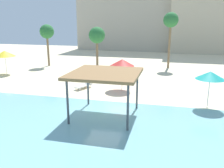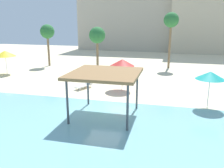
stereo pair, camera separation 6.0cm
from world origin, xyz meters
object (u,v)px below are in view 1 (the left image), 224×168
(lounge_chair_1, at_px, (79,76))
(palm_tree_2, at_px, (171,22))
(shade_pavilion, at_px, (105,75))
(beach_umbrella_red_0, at_px, (122,63))
(beach_umbrella_teal_1, at_px, (210,75))
(beach_umbrella_yellow_2, at_px, (5,54))
(palm_tree_1, at_px, (47,32))
(palm_tree_0, at_px, (97,36))
(lounge_chair_3, at_px, (85,85))

(lounge_chair_1, bearing_deg, palm_tree_2, 128.90)
(shade_pavilion, relative_size, palm_tree_2, 0.61)
(lounge_chair_1, distance_m, palm_tree_2, 13.83)
(shade_pavilion, height_order, beach_umbrella_red_0, shade_pavilion)
(beach_umbrella_red_0, bearing_deg, beach_umbrella_teal_1, -24.53)
(beach_umbrella_yellow_2, relative_size, lounge_chair_1, 1.40)
(beach_umbrella_red_0, bearing_deg, palm_tree_2, 70.99)
(beach_umbrella_red_0, bearing_deg, beach_umbrella_yellow_2, 167.89)
(beach_umbrella_teal_1, xyz_separation_m, palm_tree_1, (-19.21, 12.27, 2.17))
(beach_umbrella_red_0, relative_size, palm_tree_0, 0.51)
(palm_tree_1, bearing_deg, lounge_chair_1, -42.52)
(palm_tree_0, bearing_deg, lounge_chair_3, -82.77)
(lounge_chair_3, bearing_deg, shade_pavilion, 55.42)
(lounge_chair_1, bearing_deg, shade_pavilion, 25.72)
(beach_umbrella_yellow_2, bearing_deg, lounge_chair_3, -18.22)
(beach_umbrella_red_0, height_order, palm_tree_2, palm_tree_2)
(beach_umbrella_red_0, bearing_deg, palm_tree_0, 124.42)
(beach_umbrella_teal_1, height_order, lounge_chair_1, beach_umbrella_teal_1)
(shade_pavilion, relative_size, palm_tree_1, 0.77)
(lounge_chair_1, relative_size, lounge_chair_3, 0.98)
(shade_pavilion, height_order, lounge_chair_3, shade_pavilion)
(beach_umbrella_yellow_2, distance_m, lounge_chair_1, 9.56)
(shade_pavilion, bearing_deg, palm_tree_0, 109.43)
(beach_umbrella_teal_1, distance_m, palm_tree_1, 22.89)
(palm_tree_0, relative_size, palm_tree_1, 0.96)
(shade_pavilion, height_order, palm_tree_0, palm_tree_0)
(beach_umbrella_yellow_2, xyz_separation_m, palm_tree_2, (18.46, 8.26, 3.58))
(beach_umbrella_yellow_2, bearing_deg, beach_umbrella_red_0, -12.11)
(lounge_chair_3, bearing_deg, beach_umbrella_yellow_2, -84.04)
(beach_umbrella_teal_1, xyz_separation_m, lounge_chair_1, (-12.20, 5.84, -2.04))
(palm_tree_2, bearing_deg, beach_umbrella_red_0, -109.01)
(shade_pavilion, bearing_deg, lounge_chair_1, 120.52)
(beach_umbrella_teal_1, height_order, lounge_chair_3, beach_umbrella_teal_1)
(beach_umbrella_red_0, distance_m, palm_tree_2, 12.53)
(beach_umbrella_yellow_2, height_order, palm_tree_0, palm_tree_0)
(beach_umbrella_red_0, relative_size, lounge_chair_3, 1.40)
(palm_tree_2, bearing_deg, lounge_chair_3, -121.68)
(beach_umbrella_yellow_2, xyz_separation_m, palm_tree_1, (2.32, 5.96, 2.15))
(beach_umbrella_teal_1, xyz_separation_m, beach_umbrella_yellow_2, (-21.53, 6.31, 0.01))
(shade_pavilion, relative_size, lounge_chair_1, 2.23)
(shade_pavilion, height_order, palm_tree_2, palm_tree_2)
(palm_tree_1, bearing_deg, palm_tree_2, 8.11)
(lounge_chair_1, height_order, palm_tree_0, palm_tree_0)
(lounge_chair_1, distance_m, palm_tree_0, 5.48)
(beach_umbrella_yellow_2, distance_m, lounge_chair_3, 11.87)
(palm_tree_0, relative_size, palm_tree_2, 0.76)
(beach_umbrella_yellow_2, xyz_separation_m, lounge_chair_1, (9.33, -0.47, -2.06))
(beach_umbrella_teal_1, distance_m, lounge_chair_1, 13.68)
(lounge_chair_1, height_order, palm_tree_1, palm_tree_1)
(beach_umbrella_teal_1, relative_size, palm_tree_1, 0.47)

